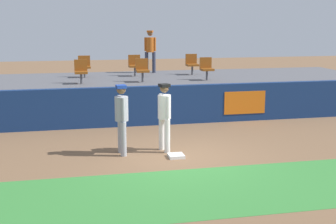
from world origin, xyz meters
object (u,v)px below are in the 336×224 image
(seat_front_right, at_px, (206,67))
(seat_back_left, at_px, (84,65))
(player_fielder_home, at_px, (164,113))
(seat_back_center, at_px, (135,64))
(spectator_hooded, at_px, (150,48))
(first_base, at_px, (176,156))
(seat_front_left, at_px, (81,70))
(seat_front_center, at_px, (142,69))
(player_runner_visitor, at_px, (122,115))
(seat_back_right, at_px, (192,63))

(seat_front_right, bearing_deg, seat_back_left, 157.87)
(player_fielder_home, distance_m, seat_back_center, 6.44)
(seat_back_center, bearing_deg, player_fielder_home, -90.93)
(seat_back_left, bearing_deg, player_fielder_home, -73.64)
(spectator_hooded, bearing_deg, first_base, 105.94)
(seat_front_left, bearing_deg, seat_front_center, 0.00)
(player_fielder_home, xyz_separation_m, spectator_hooded, (0.92, 7.44, 1.25))
(player_runner_visitor, xyz_separation_m, seat_back_left, (-0.73, 6.47, 0.68))
(seat_back_left, bearing_deg, player_runner_visitor, -83.59)
(seat_back_center, bearing_deg, spectator_hooded, 52.10)
(seat_back_left, relative_size, seat_back_center, 1.00)
(seat_back_left, height_order, seat_front_center, same)
(seat_back_center, relative_size, spectator_hooded, 0.47)
(seat_front_right, bearing_deg, seat_front_left, -180.00)
(seat_back_left, distance_m, seat_back_right, 4.35)
(seat_back_right, bearing_deg, player_fielder_home, -111.10)
(seat_front_center, height_order, seat_back_center, same)
(first_base, relative_size, seat_back_left, 0.48)
(player_runner_visitor, relative_size, spectator_hooded, 1.04)
(player_runner_visitor, xyz_separation_m, seat_front_right, (3.70, 4.67, 0.68))
(player_runner_visitor, height_order, spectator_hooded, spectator_hooded)
(player_fielder_home, xyz_separation_m, player_runner_visitor, (-1.15, -0.07, 0.01))
(seat_front_center, bearing_deg, player_fielder_home, -91.59)
(player_fielder_home, distance_m, seat_back_left, 6.71)
(seat_back_right, xyz_separation_m, seat_front_left, (-4.52, -1.80, -0.00))
(first_base, xyz_separation_m, player_fielder_home, (-0.18, 0.65, 1.02))
(player_fielder_home, height_order, player_runner_visitor, player_runner_visitor)
(player_fielder_home, height_order, seat_back_left, seat_back_left)
(seat_front_left, height_order, spectator_hooded, spectator_hooded)
(seat_back_right, bearing_deg, seat_front_center, -142.44)
(seat_front_center, bearing_deg, first_base, -89.48)
(seat_front_right, height_order, seat_back_center, same)
(seat_front_right, distance_m, seat_back_right, 1.80)
(seat_front_right, height_order, seat_back_right, same)
(seat_front_center, distance_m, spectator_hooded, 3.00)
(first_base, relative_size, spectator_hooded, 0.23)
(seat_back_center, bearing_deg, seat_front_right, -36.36)
(first_base, distance_m, seat_front_right, 6.01)
(spectator_hooded, bearing_deg, seat_front_left, 64.94)
(seat_back_left, relative_size, seat_front_right, 1.00)
(seat_front_left, bearing_deg, player_fielder_home, -65.95)
(seat_front_center, bearing_deg, seat_front_left, -180.00)
(seat_back_right, distance_m, seat_back_center, 2.37)
(player_fielder_home, distance_m, seat_front_left, 5.08)
(first_base, distance_m, seat_back_center, 7.25)
(player_fielder_home, height_order, seat_back_center, seat_back_center)
(first_base, height_order, seat_back_left, seat_back_left)
(player_fielder_home, bearing_deg, seat_front_center, 162.52)
(player_runner_visitor, bearing_deg, seat_back_left, -179.74)
(seat_back_left, bearing_deg, seat_front_center, -41.91)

